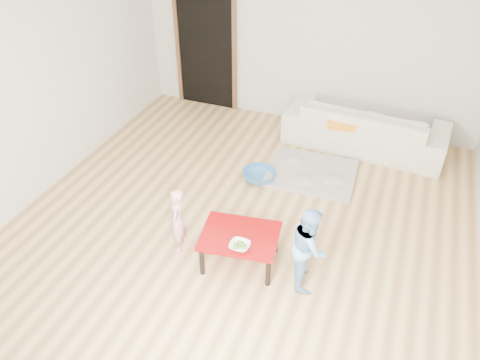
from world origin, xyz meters
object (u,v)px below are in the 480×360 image
Objects in this scene: child_pink at (177,220)px; basin at (259,176)px; red_table at (240,248)px; bowl at (240,246)px; sofa at (365,126)px; child_blue at (309,247)px.

basin is (0.39, 1.47, -0.31)m from child_pink.
bowl is at bearing -69.67° from red_table.
red_table is at bearing 72.44° from child_pink.
sofa reaches higher than bowl.
red_table is 1.02× the size of child_pink.
sofa is 3.03m from bowl.
red_table is 0.71m from child_pink.
red_table is 1.47m from basin.
basin is (-0.30, 1.44, -0.12)m from red_table.
sofa is 2.86× the size of red_table.
child_blue is 2.11× the size of basin.
child_blue is at bearing -55.26° from basin.
sofa is 1.74m from basin.
child_pink reaches higher than red_table.
child_blue is (0.69, 0.01, 0.25)m from red_table.
child_blue reaches higher than child_pink.
child_blue is (0.63, 0.18, 0.04)m from bowl.
basin is (-0.99, 1.43, -0.38)m from child_blue.
red_table is at bearing 110.33° from bowl.
child_blue is 1.78m from basin.
child_blue is at bearing 0.76° from red_table.
bowl is 0.46× the size of basin.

